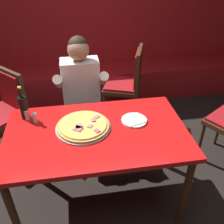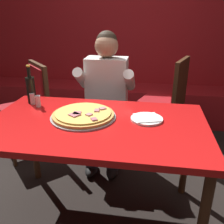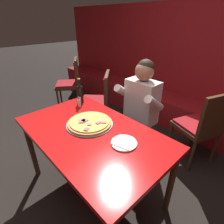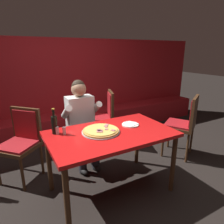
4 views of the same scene
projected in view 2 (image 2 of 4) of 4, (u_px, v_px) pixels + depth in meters
name	position (u px, v px, depth m)	size (l,w,h in m)	color
ground_plane	(98.00, 215.00, 1.90)	(24.00, 24.00, 0.00)	black
booth_wall_panel	(129.00, 47.00, 3.52)	(6.80, 0.16, 1.90)	maroon
booth_bench	(125.00, 103.00, 3.51)	(6.46, 0.48, 0.46)	maroon
main_dining_table	(96.00, 133.00, 1.63)	(1.42, 0.85, 0.77)	#422816
pizza	(83.00, 115.00, 1.66)	(0.44, 0.44, 0.05)	#9E9EA3
plate_white_paper	(147.00, 119.00, 1.63)	(0.21, 0.21, 0.02)	white
beer_bottle	(31.00, 89.00, 1.89)	(0.07, 0.07, 0.29)	black
shaker_black_pepper	(32.00, 98.00, 1.91)	(0.04, 0.04, 0.09)	silver
shaker_parmesan	(33.00, 99.00, 1.89)	(0.04, 0.04, 0.09)	silver
shaker_oregano	(38.00, 102.00, 1.84)	(0.04, 0.04, 0.09)	silver
diner_seated_blue_shirt	(105.00, 96.00, 2.30)	(0.53, 0.53, 1.27)	black
dining_chair_by_booth	(29.00, 102.00, 2.56)	(0.62, 0.62, 0.95)	#422816
dining_chair_far_right	(168.00, 96.00, 2.72)	(0.56, 0.56, 0.98)	#422816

